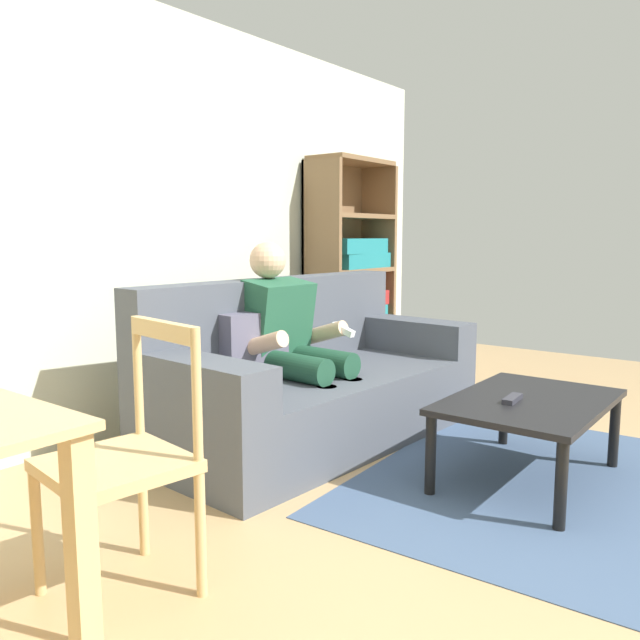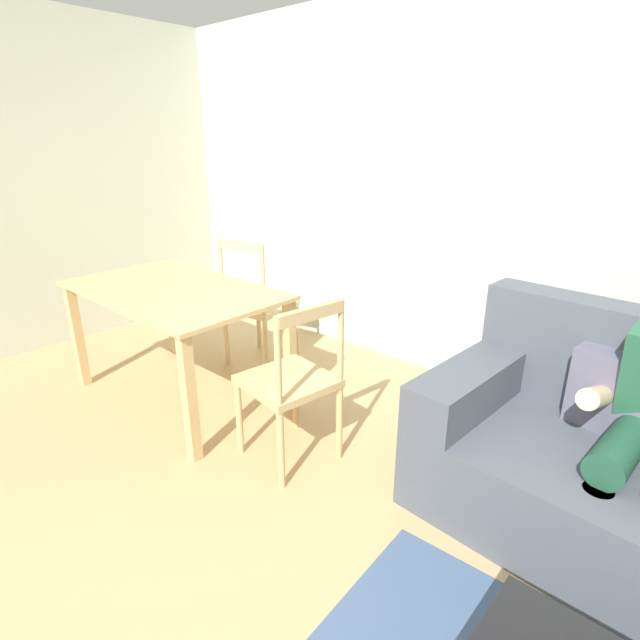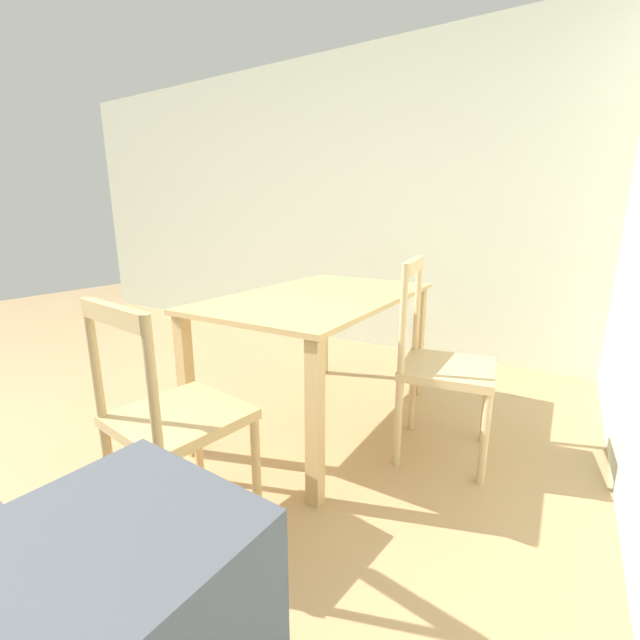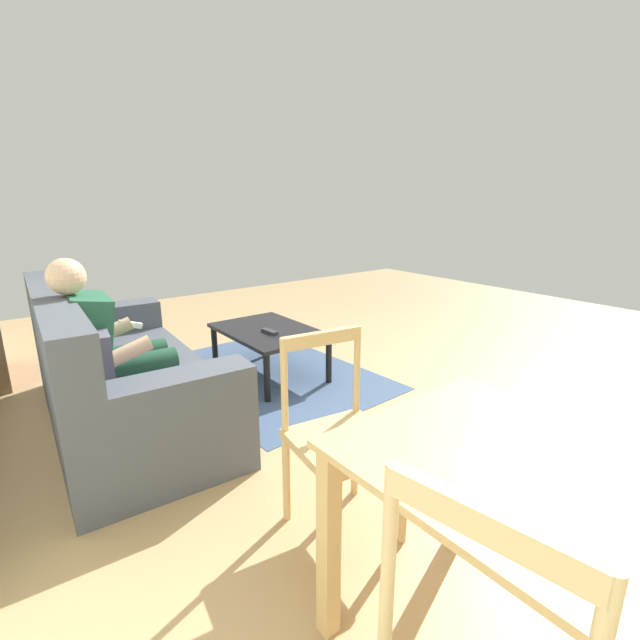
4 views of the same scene
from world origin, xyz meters
The scene contains 8 objects.
ground_plane centered at (0.00, 0.00, 0.00)m, with size 8.87×8.87×0.00m, color tan.
couch centered at (0.83, 1.84, 0.33)m, with size 2.08×1.04×0.92m.
person_lounging centered at (0.70, 1.87, 0.58)m, with size 0.61×0.85×1.14m.
coffee_table centered at (0.95, 0.60, 0.36)m, with size 0.96×0.66×0.40m.
tv_remote centered at (0.86, 0.64, 0.42)m, with size 0.05×0.17×0.02m, color #2D2D38.
dining_table centered at (-1.84, 1.31, 0.63)m, with size 1.40×0.83×0.75m.
dining_chair_facing_couch centered at (-0.81, 1.31, 0.45)m, with size 0.48×0.48×0.90m.
area_rug centered at (0.95, 0.60, 0.00)m, with size 2.00×1.40×0.01m, color #3D5170.
Camera 4 is at (-2.16, 2.46, 1.48)m, focal length 25.36 mm.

